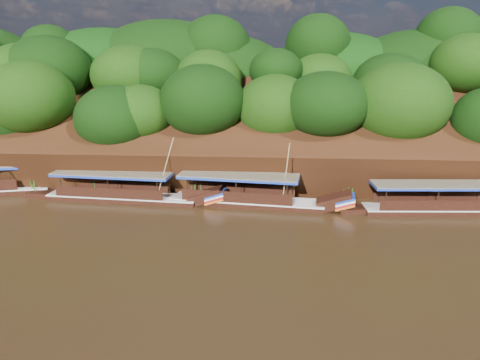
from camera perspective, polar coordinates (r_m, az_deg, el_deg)
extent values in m
plane|color=black|center=(29.29, 2.56, -7.92)|extent=(160.00, 160.00, 0.00)
cube|color=#321A0B|center=(43.63, 3.16, 4.79)|extent=(120.00, 16.12, 13.64)
cube|color=#321A0B|center=(54.13, 3.27, 3.13)|extent=(120.00, 24.00, 12.00)
ellipsoid|color=#173A09|center=(43.14, -4.88, 4.63)|extent=(18.00, 8.00, 6.40)
ellipsoid|color=#173A09|center=(49.91, 3.38, 12.75)|extent=(24.00, 11.00, 8.40)
cube|color=black|center=(38.00, 23.30, -3.62)|extent=(11.59, 2.69, 0.81)
cube|color=silver|center=(37.88, 23.36, -3.06)|extent=(11.59, 2.74, 0.09)
cube|color=brown|center=(37.11, 22.64, -0.48)|extent=(9.12, 2.83, 0.11)
cube|color=#1835A0|center=(37.14, 22.62, -0.64)|extent=(9.12, 2.83, 0.16)
cube|color=black|center=(36.49, 0.97, -3.06)|extent=(11.97, 3.58, 0.88)
cube|color=silver|center=(36.36, 0.97, -2.43)|extent=(11.97, 3.64, 0.10)
cube|color=black|center=(35.79, 11.50, -2.60)|extent=(2.97, 1.95, 1.66)
cube|color=#1835A0|center=(35.72, 12.71, -2.21)|extent=(1.64, 1.85, 0.60)
cube|color=#B21317|center=(35.82, 12.68, -2.72)|extent=(1.64, 1.85, 0.60)
cube|color=brown|center=(35.93, -0.17, 0.59)|extent=(9.47, 3.59, 0.12)
cube|color=#1835A0|center=(35.96, -0.17, 0.41)|extent=(9.47, 3.59, 0.18)
cylinder|color=tan|center=(34.74, 5.62, 0.79)|extent=(0.49, 0.81, 4.73)
cube|color=black|center=(38.78, -14.06, -2.40)|extent=(12.31, 3.07, 0.83)
cube|color=silver|center=(38.67, -14.10, -1.84)|extent=(12.32, 3.13, 0.09)
cube|color=black|center=(36.52, -4.15, -2.02)|extent=(2.98, 1.76, 1.64)
cube|color=#1835A0|center=(36.28, -2.99, -1.66)|extent=(1.62, 1.71, 0.61)
cube|color=#B21317|center=(36.37, -2.98, -2.13)|extent=(1.62, 1.71, 0.61)
cube|color=brown|center=(38.47, -15.32, 0.82)|extent=(9.70, 3.14, 0.11)
cube|color=#1835A0|center=(38.50, -15.31, 0.66)|extent=(9.70, 3.14, 0.17)
cylinder|color=tan|center=(36.57, -9.12, 1.45)|extent=(1.31, 1.21, 4.62)
cube|color=black|center=(43.10, -21.21, -0.21)|extent=(3.15, 2.33, 1.70)
cube|color=#1835A0|center=(42.88, -20.28, 0.23)|extent=(1.85, 2.06, 0.61)
cube|color=#B21317|center=(42.97, -20.23, -0.21)|extent=(1.85, 2.06, 0.61)
cone|color=#2A6B1A|center=(42.70, -23.68, -0.58)|extent=(1.50, 1.50, 1.48)
cone|color=#2A6B1A|center=(40.65, -16.49, -0.23)|extent=(1.50, 1.50, 2.06)
cone|color=#2A6B1A|center=(37.80, -5.07, -1.29)|extent=(1.50, 1.50, 1.46)
cone|color=#2A6B1A|center=(38.08, 5.66, -1.06)|extent=(1.50, 1.50, 1.61)
cone|color=#2A6B1A|center=(38.72, 13.11, -0.89)|extent=(1.50, 1.50, 1.91)
cone|color=#2A6B1A|center=(39.73, 22.73, -1.62)|extent=(1.50, 1.50, 1.49)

